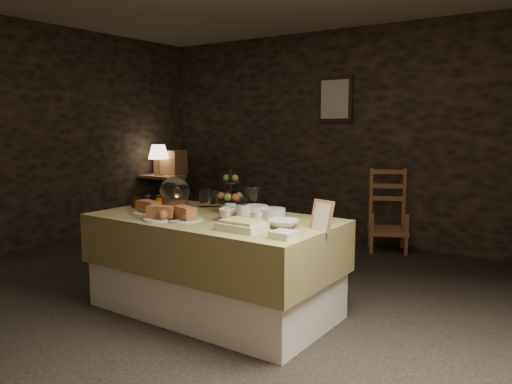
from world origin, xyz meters
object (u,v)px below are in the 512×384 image
Objects in this scene: chair at (390,214)px; fruit_stand at (230,195)px; console_table at (159,184)px; wine_rack at (170,162)px; table_lamp at (158,152)px; buffet_table at (214,257)px.

fruit_stand reaches higher than chair.
wine_rack reaches higher than console_table.
table_lamp is at bearing -90.00° from wine_rack.
chair is at bearing 9.95° from console_table.
buffet_table is at bearing -37.41° from table_lamp.
fruit_stand is at bearing -34.36° from console_table.
chair is (0.45, 2.64, -0.01)m from buffet_table.
buffet_table is 3.42m from console_table.
table_lamp is (-2.66, 2.03, 0.63)m from buffet_table.
chair is at bearing 78.69° from fruit_stand.
table_lamp is 1.25× the size of fruit_stand.
wine_rack is 3.17m from chair.
buffet_table is 2.56× the size of console_table.
table_lamp is at bearing 145.88° from fruit_stand.
buffet_table is 5.55× the size of fruit_stand.
chair is at bearing 6.86° from wine_rack.
buffet_table is 4.43× the size of table_lamp.
wine_rack reaches higher than chair.
fruit_stand is at bearing 95.77° from buffet_table.
wine_rack is at bearing 74.48° from console_table.
buffet_table is 3.52m from wine_rack.
fruit_stand reaches higher than wine_rack.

